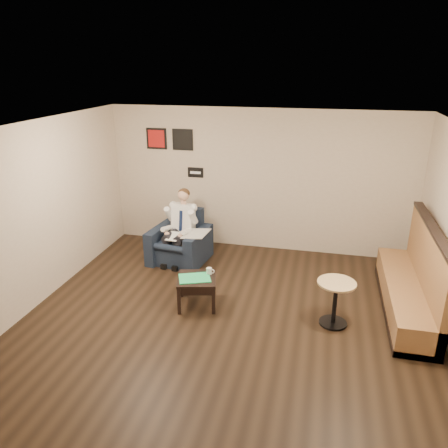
% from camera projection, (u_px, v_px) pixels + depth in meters
% --- Properties ---
extents(ground, '(6.00, 6.00, 0.00)m').
position_uv_depth(ground, '(224.00, 326.00, 6.31)').
color(ground, black).
rests_on(ground, ground).
extents(wall_back, '(6.00, 0.02, 2.80)m').
position_uv_depth(wall_back, '(259.00, 181.00, 8.56)').
color(wall_back, beige).
rests_on(wall_back, ground).
extents(wall_front, '(6.00, 0.02, 2.80)m').
position_uv_depth(wall_front, '(128.00, 392.00, 3.09)').
color(wall_front, beige).
rests_on(wall_front, ground).
extents(wall_left, '(0.02, 6.00, 2.80)m').
position_uv_depth(wall_left, '(28.00, 219.00, 6.47)').
color(wall_left, beige).
rests_on(wall_left, ground).
extents(ceiling, '(6.00, 6.00, 0.02)m').
position_uv_depth(ceiling, '(224.00, 131.00, 5.33)').
color(ceiling, white).
rests_on(ceiling, wall_back).
extents(seating_sign, '(0.32, 0.02, 0.20)m').
position_uv_depth(seating_sign, '(196.00, 172.00, 8.79)').
color(seating_sign, black).
rests_on(seating_sign, wall_back).
extents(art_print_left, '(0.42, 0.03, 0.42)m').
position_uv_depth(art_print_left, '(157.00, 139.00, 8.74)').
color(art_print_left, red).
rests_on(art_print_left, wall_back).
extents(art_print_right, '(0.42, 0.03, 0.42)m').
position_uv_depth(art_print_right, '(183.00, 140.00, 8.62)').
color(art_print_right, black).
rests_on(art_print_right, wall_back).
extents(armchair, '(1.11, 1.11, 0.96)m').
position_uv_depth(armchair, '(179.00, 237.00, 8.25)').
color(armchair, black).
rests_on(armchair, ground).
extents(seated_man, '(0.74, 1.01, 1.31)m').
position_uv_depth(seated_man, '(176.00, 231.00, 8.07)').
color(seated_man, silver).
rests_on(seated_man, armchair).
extents(lap_papers, '(0.24, 0.33, 0.01)m').
position_uv_depth(lap_papers, '(173.00, 236.00, 8.01)').
color(lap_papers, white).
rests_on(lap_papers, seated_man).
extents(newspaper, '(0.46, 0.55, 0.01)m').
position_uv_depth(newspaper, '(196.00, 234.00, 7.96)').
color(newspaper, silver).
rests_on(newspaper, armchair).
extents(side_table, '(0.71, 0.71, 0.48)m').
position_uv_depth(side_table, '(197.00, 291.00, 6.80)').
color(side_table, black).
rests_on(side_table, ground).
extents(green_folder, '(0.57, 0.49, 0.01)m').
position_uv_depth(green_folder, '(195.00, 278.00, 6.69)').
color(green_folder, '#2AD577').
rests_on(green_folder, side_table).
extents(coffee_mug, '(0.11, 0.11, 0.10)m').
position_uv_depth(coffee_mug, '(209.00, 271.00, 6.82)').
color(coffee_mug, white).
rests_on(coffee_mug, side_table).
extents(smartphone, '(0.15, 0.08, 0.01)m').
position_uv_depth(smartphone, '(200.00, 272.00, 6.87)').
color(smartphone, black).
rests_on(smartphone, side_table).
extents(banquette, '(0.62, 2.61, 1.33)m').
position_uv_depth(banquette, '(409.00, 270.00, 6.54)').
color(banquette, '#8D5F36').
rests_on(banquette, ground).
extents(cafe_table, '(0.64, 0.64, 0.68)m').
position_uv_depth(cafe_table, '(335.00, 303.00, 6.27)').
color(cafe_table, tan).
rests_on(cafe_table, ground).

